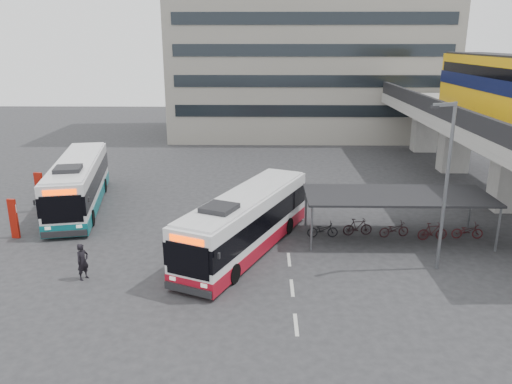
{
  "coord_description": "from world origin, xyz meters",
  "views": [
    {
      "loc": [
        1.25,
        -22.99,
        10.56
      ],
      "look_at": [
        0.75,
        5.06,
        2.0
      ],
      "focal_mm": 35.0,
      "sensor_mm": 36.0,
      "label": 1
    }
  ],
  "objects_px": {
    "lamp_post": "(445,178)",
    "bus_main": "(246,223)",
    "pedestrian": "(83,262)",
    "bus_teal": "(79,184)"
  },
  "relations": [
    {
      "from": "bus_main",
      "to": "bus_teal",
      "type": "bearing_deg",
      "value": 172.59
    },
    {
      "from": "bus_main",
      "to": "pedestrian",
      "type": "xyz_separation_m",
      "value": [
        -7.36,
        -3.43,
        -0.67
      ]
    },
    {
      "from": "lamp_post",
      "to": "bus_main",
      "type": "bearing_deg",
      "value": 143.76
    },
    {
      "from": "lamp_post",
      "to": "pedestrian",
      "type": "bearing_deg",
      "value": 161.12
    },
    {
      "from": "bus_main",
      "to": "lamp_post",
      "type": "xyz_separation_m",
      "value": [
        9.19,
        -2.06,
        3.02
      ]
    },
    {
      "from": "pedestrian",
      "to": "lamp_post",
      "type": "relative_size",
      "value": 0.22
    },
    {
      "from": "pedestrian",
      "to": "lamp_post",
      "type": "xyz_separation_m",
      "value": [
        16.55,
        1.38,
        3.68
      ]
    },
    {
      "from": "bus_main",
      "to": "lamp_post",
      "type": "distance_m",
      "value": 9.89
    },
    {
      "from": "bus_teal",
      "to": "bus_main",
      "type": "bearing_deg",
      "value": -42.87
    },
    {
      "from": "bus_main",
      "to": "lamp_post",
      "type": "relative_size",
      "value": 1.4
    }
  ]
}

